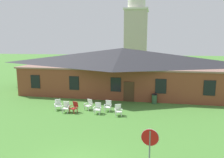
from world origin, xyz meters
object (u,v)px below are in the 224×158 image
Objects in this scene: lawn_chair_left_end at (74,107)px; lawn_chair_by_porch at (58,104)px; lawn_chair_far_side at (108,106)px; lawn_chair_under_eave at (118,110)px; lawn_chair_near_door at (66,107)px; lawn_chair_right_end at (98,108)px; trash_bin at (154,99)px; lawn_chair_middle at (89,104)px; stop_sign at (150,143)px.

lawn_chair_by_porch is at bearing 165.24° from lawn_chair_left_end.
lawn_chair_far_side is 1.49m from lawn_chair_under_eave.
lawn_chair_near_door and lawn_chair_far_side have the same top height.
lawn_chair_right_end and lawn_chair_far_side have the same top height.
lawn_chair_near_door is 8.77m from trash_bin.
lawn_chair_near_door is at bearing -148.14° from lawn_chair_middle.
trash_bin is (4.12, 3.14, -0.00)m from lawn_chair_far_side.
lawn_chair_far_side is (-3.74, 8.91, -1.14)m from stop_sign.
lawn_chair_under_eave is at bearing -43.65° from lawn_chair_far_side.
lawn_chair_by_porch and lawn_chair_under_eave have the same top height.
stop_sign reaches higher than lawn_chair_by_porch.
lawn_chair_under_eave is at bearing -5.44° from lawn_chair_by_porch.
lawn_chair_near_door is at bearing -28.81° from lawn_chair_by_porch.
stop_sign is at bearing -50.36° from lawn_chair_left_end.
lawn_chair_far_side is at bearing 112.79° from stop_sign.
lawn_chair_by_porch is at bearing 151.19° from lawn_chair_near_door.
lawn_chair_by_porch and lawn_chair_far_side have the same top height.
trash_bin is at bearing 53.97° from lawn_chair_under_eave.
stop_sign is 2.41× the size of lawn_chair_under_eave.
stop_sign reaches higher than trash_bin.
lawn_chair_left_end is 1.00× the size of lawn_chair_right_end.
lawn_chair_left_end is at bearing -161.48° from lawn_chair_far_side.
lawn_chair_middle is at bearing 121.82° from stop_sign.
lawn_chair_by_porch is 1.00× the size of lawn_chair_under_eave.
lawn_chair_middle is (2.80, 0.54, 0.00)m from lawn_chair_by_porch.
lawn_chair_near_door is 2.85m from lawn_chair_right_end.
lawn_chair_middle is 1.00× the size of lawn_chair_far_side.
lawn_chair_middle is (-5.56, 8.95, -1.14)m from stop_sign.
lawn_chair_left_end is at bearing -149.53° from trash_bin.
stop_sign is 2.41× the size of lawn_chair_far_side.
lawn_chair_right_end is at bearing 119.13° from stop_sign.
stop_sign reaches higher than lawn_chair_right_end.
lawn_chair_right_end is at bearing -40.11° from lawn_chair_middle.
stop_sign is 10.60m from lawn_chair_middle.
lawn_chair_left_end and lawn_chair_middle have the same top height.
lawn_chair_by_porch is 3.88m from lawn_chair_right_end.
lawn_chair_under_eave is (4.67, 0.02, 0.00)m from lawn_chair_near_door.
stop_sign is 2.41× the size of lawn_chair_right_end.
stop_sign is at bearing -46.98° from lawn_chair_near_door.
lawn_chair_left_end is 2.10m from lawn_chair_right_end.
stop_sign is 2.41× the size of lawn_chair_near_door.
stop_sign is 2.41× the size of lawn_chair_by_porch.
lawn_chair_by_porch is at bearing -173.96° from lawn_chair_far_side.
trash_bin is at bearing 28.58° from lawn_chair_near_door.
lawn_chair_middle is at bearing 159.55° from lawn_chair_under_eave.
stop_sign is 11.92m from lawn_chair_by_porch.
lawn_chair_right_end is 1.84m from lawn_chair_under_eave.
lawn_chair_left_end is 1.00× the size of lawn_chair_under_eave.
lawn_chair_middle is 1.00× the size of lawn_chair_right_end.
lawn_chair_near_door is at bearing -163.64° from lawn_chair_far_side.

